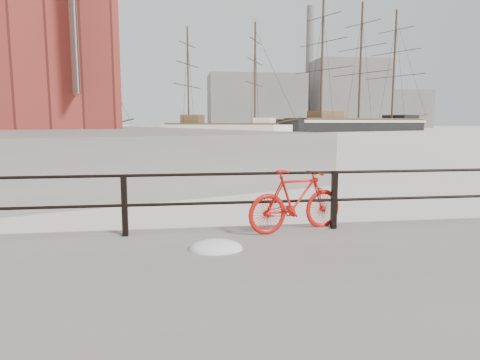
{
  "coord_description": "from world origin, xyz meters",
  "views": [
    {
      "loc": [
        -6.11,
        -7.06,
        2.18
      ],
      "look_at": [
        -4.9,
        1.5,
        1.0
      ],
      "focal_mm": 32.0,
      "sensor_mm": 36.0,
      "label": 1
    }
  ],
  "objects_px": {
    "schooner_left": "(61,134)",
    "schooner_mid": "(221,134)",
    "barque_black": "(358,131)",
    "bicycle": "(296,201)"
  },
  "relations": [
    {
      "from": "bicycle",
      "to": "schooner_mid",
      "type": "distance_m",
      "value": 71.52
    },
    {
      "from": "schooner_left",
      "to": "schooner_mid",
      "type": "bearing_deg",
      "value": 9.82
    },
    {
      "from": "barque_black",
      "to": "schooner_mid",
      "type": "bearing_deg",
      "value": -175.98
    },
    {
      "from": "schooner_mid",
      "to": "schooner_left",
      "type": "height_order",
      "value": "schooner_mid"
    },
    {
      "from": "bicycle",
      "to": "schooner_left",
      "type": "relative_size",
      "value": 0.07
    },
    {
      "from": "bicycle",
      "to": "schooner_left",
      "type": "distance_m",
      "value": 75.4
    },
    {
      "from": "schooner_left",
      "to": "barque_black",
      "type": "bearing_deg",
      "value": 27.77
    },
    {
      "from": "barque_black",
      "to": "schooner_left",
      "type": "xyz_separation_m",
      "value": [
        -62.66,
        -18.63,
        0.0
      ]
    },
    {
      "from": "bicycle",
      "to": "barque_black",
      "type": "xyz_separation_m",
      "value": [
        40.24,
        90.61,
        -0.88
      ]
    },
    {
      "from": "barque_black",
      "to": "schooner_mid",
      "type": "relative_size",
      "value": 1.92
    }
  ]
}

